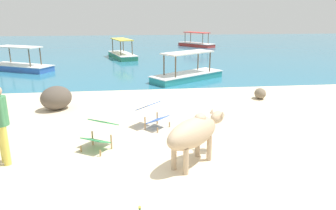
{
  "coord_description": "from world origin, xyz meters",
  "views": [
    {
      "loc": [
        -0.91,
        -5.23,
        2.98
      ],
      "look_at": [
        0.08,
        3.0,
        0.55
      ],
      "focal_mm": 33.58,
      "sensor_mm": 36.0,
      "label": 1
    }
  ],
  "objects": [
    {
      "name": "boat_teal",
      "position": [
        1.67,
        8.8,
        0.29
      ],
      "size": [
        3.69,
        3.0,
        1.29
      ],
      "rotation": [
        0.0,
        0.0,
        3.73
      ],
      "color": "teal",
      "rests_on": "water_surface"
    },
    {
      "name": "person_standing",
      "position": [
        -3.49,
        0.94,
        0.99
      ],
      "size": [
        0.32,
        0.44,
        1.62
      ],
      "rotation": [
        0.0,
        0.0,
        3.72
      ],
      "color": "#DBC64C",
      "rests_on": "sand_beach"
    },
    {
      "name": "water_surface",
      "position": [
        0.0,
        22.0,
        0.0
      ],
      "size": [
        60.0,
        36.0,
        0.03
      ],
      "primitive_type": "cube",
      "color": "teal",
      "rests_on": "ground"
    },
    {
      "name": "deck_chair_near",
      "position": [
        -1.65,
        1.48,
        0.42
      ],
      "size": [
        0.86,
        0.93,
        0.68
      ],
      "rotation": [
        0.0,
        0.0,
        4.16
      ],
      "color": "#A37A4C",
      "rests_on": "sand_beach"
    },
    {
      "name": "shore_rock_medium",
      "position": [
        -3.28,
        4.67,
        0.41
      ],
      "size": [
        1.27,
        1.24,
        0.75
      ],
      "primitive_type": "ellipsoid",
      "rotation": [
        0.0,
        0.0,
        0.69
      ],
      "color": "brown",
      "rests_on": "sand_beach"
    },
    {
      "name": "shore_rock_large",
      "position": [
        3.64,
        5.15,
        0.23
      ],
      "size": [
        0.47,
        0.56,
        0.38
      ],
      "primitive_type": "ellipsoid",
      "rotation": [
        0.0,
        0.0,
        1.41
      ],
      "color": "#756651",
      "rests_on": "sand_beach"
    },
    {
      "name": "cow",
      "position": [
        0.29,
        0.45,
        0.71
      ],
      "size": [
        1.58,
        1.49,
        1.02
      ],
      "rotation": [
        0.0,
        0.0,
        0.74
      ],
      "color": "tan",
      "rests_on": "sand_beach"
    },
    {
      "name": "sand_beach",
      "position": [
        0.0,
        0.0,
        0.02
      ],
      "size": [
        18.0,
        14.0,
        0.04
      ],
      "primitive_type": "cube",
      "color": "beige",
      "rests_on": "ground"
    },
    {
      "name": "boat_red",
      "position": [
        5.2,
        23.7,
        0.29
      ],
      "size": [
        3.11,
        3.64,
        1.29
      ],
      "rotation": [
        0.0,
        0.0,
        2.21
      ],
      "color": "#C63833",
      "rests_on": "water_surface"
    },
    {
      "name": "deck_chair_far",
      "position": [
        -0.37,
        2.69,
        0.42
      ],
      "size": [
        0.92,
        0.91,
        0.68
      ],
      "rotation": [
        0.0,
        0.0,
        5.54
      ],
      "color": "#A37A4C",
      "rests_on": "sand_beach"
    },
    {
      "name": "boat_blue",
      "position": [
        -6.78,
        12.34,
        0.29
      ],
      "size": [
        3.78,
        2.76,
        1.29
      ],
      "rotation": [
        0.0,
        0.0,
        2.65
      ],
      "color": "#3866B7",
      "rests_on": "water_surface"
    },
    {
      "name": "boat_green",
      "position": [
        -1.45,
        16.62,
        0.29
      ],
      "size": [
        2.15,
        3.85,
        1.29
      ],
      "rotation": [
        0.0,
        0.0,
        5.0
      ],
      "color": "#338E66",
      "rests_on": "water_surface"
    }
  ]
}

